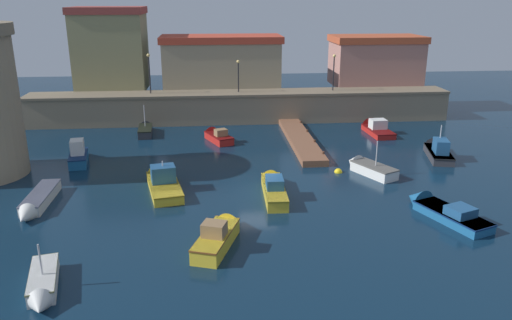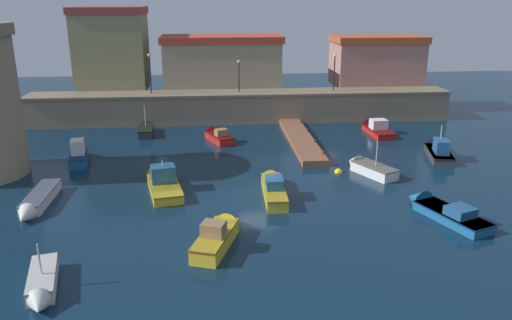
{
  "view_description": "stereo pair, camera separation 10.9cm",
  "coord_description": "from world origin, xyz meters",
  "px_view_note": "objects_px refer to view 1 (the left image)",
  "views": [
    {
      "loc": [
        -3.0,
        -31.57,
        12.27
      ],
      "look_at": [
        0.0,
        1.54,
        1.39
      ],
      "focal_mm": 35.38,
      "sensor_mm": 36.0,
      "label": 1
    },
    {
      "loc": [
        -2.89,
        -31.58,
        12.27
      ],
      "look_at": [
        0.0,
        1.54,
        1.39
      ],
      "focal_mm": 35.38,
      "sensor_mm": 36.0,
      "label": 2
    }
  ],
  "objects_px": {
    "moored_boat_6": "(36,202)",
    "moored_boat_2": "(220,234)",
    "moored_boat_5": "(79,154)",
    "moored_boat_9": "(146,129)",
    "quay_lamp_0": "(149,68)",
    "moored_boat_1": "(437,150)",
    "mooring_buoy_0": "(338,172)",
    "quay_lamp_2": "(334,67)",
    "moored_boat_4": "(216,136)",
    "moored_boat_8": "(368,167)",
    "moored_boat_7": "(162,180)",
    "moored_boat_0": "(42,286)",
    "moored_boat_11": "(374,128)",
    "moored_boat_3": "(440,209)",
    "quay_lamp_1": "(238,71)",
    "moored_boat_10": "(273,186)"
  },
  "relations": [
    {
      "from": "moored_boat_2",
      "to": "quay_lamp_1",
      "type": "bearing_deg",
      "value": 13.47
    },
    {
      "from": "moored_boat_2",
      "to": "moored_boat_8",
      "type": "xyz_separation_m",
      "value": [
        10.93,
        9.96,
        -0.1
      ]
    },
    {
      "from": "quay_lamp_0",
      "to": "moored_boat_1",
      "type": "xyz_separation_m",
      "value": [
        23.91,
        -13.0,
        -5.09
      ]
    },
    {
      "from": "moored_boat_3",
      "to": "moored_boat_4",
      "type": "distance_m",
      "value": 21.53
    },
    {
      "from": "quay_lamp_1",
      "to": "moored_boat_11",
      "type": "bearing_deg",
      "value": -23.03
    },
    {
      "from": "moored_boat_4",
      "to": "moored_boat_9",
      "type": "relative_size",
      "value": 1.04
    },
    {
      "from": "moored_boat_5",
      "to": "moored_boat_10",
      "type": "distance_m",
      "value": 16.13
    },
    {
      "from": "quay_lamp_0",
      "to": "mooring_buoy_0",
      "type": "xyz_separation_m",
      "value": [
        15.03,
        -16.32,
        -5.57
      ]
    },
    {
      "from": "moored_boat_6",
      "to": "moored_boat_11",
      "type": "distance_m",
      "value": 30.36
    },
    {
      "from": "moored_boat_0",
      "to": "moored_boat_5",
      "type": "xyz_separation_m",
      "value": [
        -2.82,
        18.39,
        0.25
      ]
    },
    {
      "from": "mooring_buoy_0",
      "to": "moored_boat_3",
      "type": "bearing_deg",
      "value": -62.57
    },
    {
      "from": "quay_lamp_1",
      "to": "moored_boat_4",
      "type": "bearing_deg",
      "value": -109.29
    },
    {
      "from": "moored_boat_5",
      "to": "moored_boat_9",
      "type": "bearing_deg",
      "value": -36.61
    },
    {
      "from": "quay_lamp_0",
      "to": "moored_boat_10",
      "type": "relative_size",
      "value": 0.6
    },
    {
      "from": "quay_lamp_0",
      "to": "moored_boat_11",
      "type": "distance_m",
      "value": 22.49
    },
    {
      "from": "moored_boat_2",
      "to": "moored_boat_8",
      "type": "height_order",
      "value": "moored_boat_8"
    },
    {
      "from": "quay_lamp_1",
      "to": "moored_boat_2",
      "type": "distance_m",
      "value": 27.06
    },
    {
      "from": "moored_boat_6",
      "to": "moored_boat_11",
      "type": "bearing_deg",
      "value": 121.06
    },
    {
      "from": "moored_boat_10",
      "to": "moored_boat_11",
      "type": "xyz_separation_m",
      "value": [
        11.43,
        14.57,
        -0.1
      ]
    },
    {
      "from": "moored_boat_0",
      "to": "moored_boat_9",
      "type": "distance_m",
      "value": 26.56
    },
    {
      "from": "quay_lamp_2",
      "to": "moored_boat_5",
      "type": "distance_m",
      "value": 26.21
    },
    {
      "from": "quay_lamp_2",
      "to": "moored_boat_9",
      "type": "relative_size",
      "value": 0.83
    },
    {
      "from": "moored_boat_5",
      "to": "moored_boat_9",
      "type": "relative_size",
      "value": 1.03
    },
    {
      "from": "moored_boat_1",
      "to": "moored_boat_6",
      "type": "relative_size",
      "value": 0.98
    },
    {
      "from": "moored_boat_3",
      "to": "moored_boat_4",
      "type": "relative_size",
      "value": 1.33
    },
    {
      "from": "moored_boat_6",
      "to": "moored_boat_11",
      "type": "height_order",
      "value": "moored_boat_11"
    },
    {
      "from": "moored_boat_6",
      "to": "mooring_buoy_0",
      "type": "height_order",
      "value": "moored_boat_6"
    },
    {
      "from": "moored_boat_5",
      "to": "moored_boat_9",
      "type": "height_order",
      "value": "moored_boat_9"
    },
    {
      "from": "moored_boat_1",
      "to": "moored_boat_9",
      "type": "distance_m",
      "value": 25.76
    },
    {
      "from": "quay_lamp_2",
      "to": "moored_boat_8",
      "type": "xyz_separation_m",
      "value": [
        -1.25,
        -16.57,
        -5.02
      ]
    },
    {
      "from": "quay_lamp_1",
      "to": "moored_boat_7",
      "type": "distance_m",
      "value": 19.6
    },
    {
      "from": "moored_boat_4",
      "to": "moored_boat_9",
      "type": "distance_m",
      "value": 7.13
    },
    {
      "from": "moored_boat_5",
      "to": "mooring_buoy_0",
      "type": "height_order",
      "value": "moored_boat_5"
    },
    {
      "from": "moored_boat_6",
      "to": "moored_boat_7",
      "type": "distance_m",
      "value": 7.88
    },
    {
      "from": "quay_lamp_0",
      "to": "moored_boat_11",
      "type": "height_order",
      "value": "quay_lamp_0"
    },
    {
      "from": "quay_lamp_2",
      "to": "moored_boat_4",
      "type": "height_order",
      "value": "quay_lamp_2"
    },
    {
      "from": "moored_boat_7",
      "to": "quay_lamp_2",
      "type": "bearing_deg",
      "value": -52.94
    },
    {
      "from": "mooring_buoy_0",
      "to": "moored_boat_1",
      "type": "bearing_deg",
      "value": 20.53
    },
    {
      "from": "moored_boat_5",
      "to": "moored_boat_8",
      "type": "height_order",
      "value": "moored_boat_8"
    },
    {
      "from": "moored_boat_3",
      "to": "moored_boat_11",
      "type": "relative_size",
      "value": 1.1
    },
    {
      "from": "moored_boat_9",
      "to": "quay_lamp_1",
      "type": "bearing_deg",
      "value": -70.12
    },
    {
      "from": "moored_boat_1",
      "to": "moored_boat_8",
      "type": "height_order",
      "value": "moored_boat_1"
    },
    {
      "from": "moored_boat_6",
      "to": "moored_boat_2",
      "type": "bearing_deg",
      "value": 63.16
    },
    {
      "from": "moored_boat_4",
      "to": "mooring_buoy_0",
      "type": "height_order",
      "value": "moored_boat_4"
    },
    {
      "from": "quay_lamp_2",
      "to": "moored_boat_10",
      "type": "relative_size",
      "value": 0.56
    },
    {
      "from": "quay_lamp_1",
      "to": "moored_boat_9",
      "type": "distance_m",
      "value": 10.9
    },
    {
      "from": "quay_lamp_2",
      "to": "moored_boat_6",
      "type": "bearing_deg",
      "value": -137.78
    },
    {
      "from": "quay_lamp_1",
      "to": "moored_boat_9",
      "type": "bearing_deg",
      "value": -155.82
    },
    {
      "from": "quay_lamp_2",
      "to": "moored_boat_7",
      "type": "distance_m",
      "value": 24.49
    },
    {
      "from": "moored_boat_0",
      "to": "moored_boat_3",
      "type": "relative_size",
      "value": 0.74
    }
  ]
}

